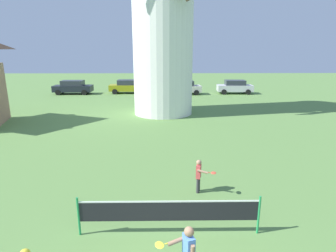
{
  "coord_description": "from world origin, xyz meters",
  "views": [
    {
      "loc": [
        -0.06,
        -4.08,
        4.77
      ],
      "look_at": [
        0.06,
        4.47,
        2.48
      ],
      "focal_mm": 29.9,
      "sensor_mm": 36.0,
      "label": 1
    }
  ],
  "objects": [
    {
      "name": "windmill",
      "position": [
        -0.14,
        17.76,
        7.92
      ],
      "size": [
        8.23,
        5.25,
        16.05
      ],
      "color": "white",
      "rests_on": "ground_plane"
    },
    {
      "name": "parked_car_silver",
      "position": [
        8.16,
        28.32,
        0.81
      ],
      "size": [
        4.09,
        2.02,
        1.56
      ],
      "color": "silver",
      "rests_on": "ground_plane"
    },
    {
      "name": "parked_car_black",
      "position": [
        -10.53,
        28.22,
        0.81
      ],
      "size": [
        4.34,
        1.92,
        1.56
      ],
      "color": "#1E232D",
      "rests_on": "ground_plane"
    },
    {
      "name": "player_far",
      "position": [
        1.14,
        4.78,
        0.68
      ],
      "size": [
        0.69,
        0.64,
        1.2
      ],
      "color": "#333338",
      "rests_on": "ground_plane"
    },
    {
      "name": "parked_car_mustard",
      "position": [
        -4.22,
        28.79,
        0.81
      ],
      "size": [
        4.41,
        1.89,
        1.56
      ],
      "color": "#999919",
      "rests_on": "ground_plane"
    },
    {
      "name": "parked_car_cream",
      "position": [
        2.12,
        27.79,
        0.81
      ],
      "size": [
        4.13,
        2.14,
        1.56
      ],
      "color": "silver",
      "rests_on": "ground_plane"
    },
    {
      "name": "tennis_net",
      "position": [
        0.06,
        2.47,
        0.68
      ],
      "size": [
        4.85,
        0.06,
        1.1
      ],
      "color": "#238E4C",
      "rests_on": "ground_plane"
    }
  ]
}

